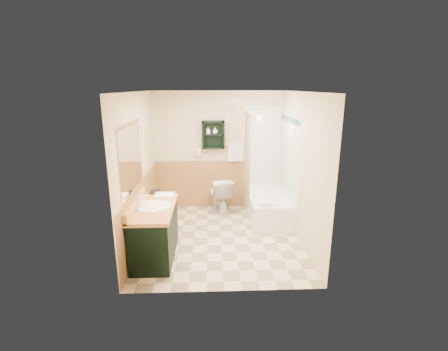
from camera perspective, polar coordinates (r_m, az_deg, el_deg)
floor at (r=5.60m, az=-0.59°, el=-10.83°), size 3.00×3.00×0.00m
back_wall at (r=6.67m, az=-1.03°, el=4.36°), size 2.60×0.04×2.40m
left_wall at (r=5.31m, az=-15.00°, el=0.97°), size 0.04×3.00×2.40m
right_wall at (r=5.39m, az=13.55°, el=1.27°), size 0.04×3.00×2.40m
ceiling at (r=5.03m, az=-0.67°, el=14.76°), size 2.60×3.00×0.04m
wainscot_left at (r=5.52m, az=-14.14°, el=-6.08°), size 2.98×2.98×1.00m
wainscot_back at (r=6.80m, az=-0.99°, el=-1.49°), size 2.58×2.58×1.00m
mirror_frame at (r=4.72m, az=-16.06°, el=2.85°), size 1.30×1.30×1.00m
mirror_glass at (r=4.71m, az=-16.00°, el=2.85°), size 1.20×1.20×0.90m
tile_right at (r=6.12m, az=11.23°, el=1.61°), size 1.50×1.50×2.10m
tile_back at (r=6.76m, az=7.72°, el=3.07°), size 0.95×0.95×2.10m
tile_accent at (r=5.98m, az=11.56°, el=9.55°), size 1.50×1.50×0.10m
wall_shelf at (r=6.50m, az=-1.91°, el=7.19°), size 0.45×0.15×0.55m
hair_dryer at (r=6.59m, az=-4.50°, el=4.17°), size 0.10×0.24×0.18m
towel_bar at (r=6.59m, az=2.04°, el=5.54°), size 0.40×0.06×0.40m
curtain_rod at (r=5.84m, az=4.42°, el=10.67°), size 0.03×1.60×0.03m
shower_curtain at (r=6.13m, az=4.07°, el=2.87°), size 1.05×1.05×1.70m
vanity at (r=4.99m, az=-12.06°, el=-9.63°), size 0.59×1.24×0.79m
bathtub at (r=6.35m, az=7.58°, el=-5.34°), size 0.73×1.50×0.49m
toilet at (r=6.57m, az=-0.83°, el=-3.45°), size 0.57×0.80×0.71m
counter_towel at (r=5.24m, az=-10.43°, el=-3.44°), size 0.31×0.24×0.04m
vanity_book at (r=5.46m, az=-12.93°, el=-1.91°), size 0.15×0.02×0.20m
tub_towel at (r=5.66m, az=7.39°, el=-4.95°), size 0.22×0.18×0.07m
soap_bottle_a at (r=6.49m, az=-2.82°, el=7.59°), size 0.10×0.16×0.07m
soap_bottle_b at (r=6.48m, az=-1.60°, el=7.76°), size 0.12×0.14×0.10m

